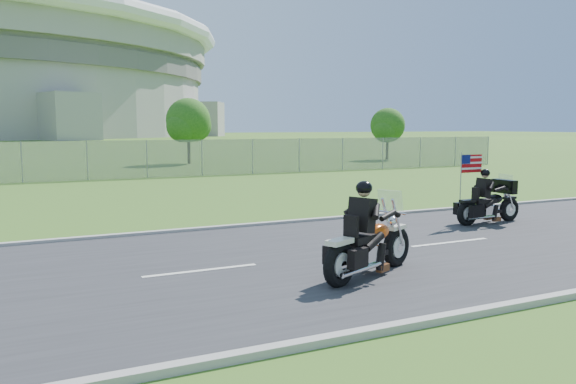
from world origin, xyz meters
name	(u,v)px	position (x,y,z in m)	size (l,w,h in m)	color
ground	(296,262)	(0.00, 0.00, 0.00)	(420.00, 420.00, 0.00)	#33591B
road	(296,261)	(0.00, 0.00, 0.02)	(120.00, 8.00, 0.04)	#28282B
curb_north	(230,227)	(0.00, 4.05, 0.05)	(120.00, 0.18, 0.12)	#9E9B93
curb_south	(425,322)	(0.00, -4.05, 0.05)	(120.00, 0.18, 0.12)	#9E9B93
fence	(22,162)	(-5.00, 20.00, 1.00)	(60.00, 0.03, 2.00)	gray
tree_fence_near	(189,123)	(6.04, 30.04, 2.97)	(3.52, 3.28, 4.75)	#382316
tree_fence_far	(388,127)	(22.04, 28.03, 2.64)	(3.08, 2.87, 4.20)	#382316
motorcycle_lead	(368,247)	(0.66, -1.63, 0.57)	(2.53, 1.35, 1.80)	black
motorcycle_follow	(489,205)	(6.80, 1.64, 0.54)	(2.34, 0.77, 1.95)	black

